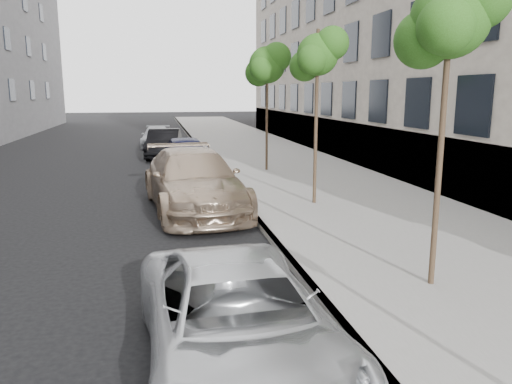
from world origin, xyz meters
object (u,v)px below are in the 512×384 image
object	(u,v)px
sedan_blue	(186,155)
tree_near	(452,20)
minivan	(238,321)
tree_far	(268,65)
sedan_black	(164,144)
sedan_rear	(157,137)
tree_mid	(318,55)
suv	(194,181)

from	to	relation	value
sedan_blue	tree_near	bearing A→B (deg)	-78.96
minivan	sedan_blue	world-z (taller)	sedan_blue
tree_far	sedan_black	bearing A→B (deg)	125.28
sedan_black	sedan_rear	distance (m)	5.29
tree_far	sedan_black	xyz separation A→B (m)	(-4.16, 5.88, -3.71)
tree_near	tree_mid	bearing A→B (deg)	90.00
tree_near	suv	size ratio (longest dim) A/B	0.86
tree_mid	sedan_black	world-z (taller)	tree_mid
tree_far	sedan_blue	distance (m)	5.02
tree_near	sedan_black	world-z (taller)	tree_near
sedan_blue	sedan_rear	distance (m)	10.42
tree_mid	tree_far	size ratio (longest dim) A/B	0.97
minivan	tree_far	bearing A→B (deg)	73.23
tree_mid	tree_near	bearing A→B (deg)	-90.00
sedan_rear	tree_mid	bearing A→B (deg)	-72.13
tree_mid	sedan_rear	xyz separation A→B (m)	(-4.51, 17.65, -3.76)
minivan	sedan_rear	bearing A→B (deg)	89.02
minivan	suv	xyz separation A→B (m)	(0.15, 8.64, 0.21)
minivan	sedan_black	world-z (taller)	sedan_black
tree_far	sedan_blue	size ratio (longest dim) A/B	1.16
tree_near	tree_mid	world-z (taller)	tree_near
tree_near	suv	xyz separation A→B (m)	(-3.56, 6.80, -3.62)
tree_far	minivan	bearing A→B (deg)	-104.04
minivan	sedan_black	xyz separation A→B (m)	(-0.45, 20.72, 0.07)
tree_mid	suv	distance (m)	5.02
minivan	sedan_rear	size ratio (longest dim) A/B	1.11
sedan_black	sedan_rear	xyz separation A→B (m)	(-0.35, 5.28, -0.11)
tree_mid	minivan	distance (m)	9.86
tree_near	sedan_blue	distance (m)	14.67
suv	sedan_black	size ratio (longest dim) A/B	1.34
tree_mid	sedan_rear	world-z (taller)	tree_mid
tree_far	minivan	size ratio (longest dim) A/B	1.09
tree_mid	sedan_black	size ratio (longest dim) A/B	1.13
sedan_black	tree_mid	bearing A→B (deg)	-65.00
tree_near	sedan_black	bearing A→B (deg)	102.42
tree_far	sedan_black	size ratio (longest dim) A/B	1.16
suv	sedan_blue	xyz separation A→B (m)	(0.24, 7.00, -0.11)
tree_mid	minivan	bearing A→B (deg)	-113.97
tree_mid	sedan_blue	distance (m)	8.80
suv	sedan_rear	size ratio (longest dim) A/B	1.39
tree_near	sedan_rear	size ratio (longest dim) A/B	1.20
suv	sedan_blue	bearing A→B (deg)	82.31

